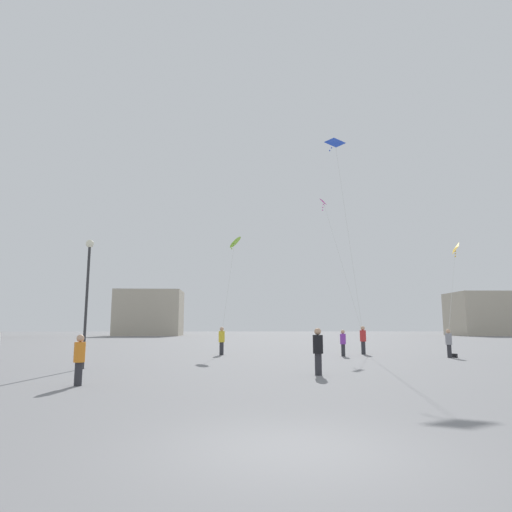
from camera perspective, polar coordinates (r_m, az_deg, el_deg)
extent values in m
plane|color=slate|center=(7.46, 4.41, -23.38)|extent=(300.00, 300.00, 0.00)
cylinder|color=#2D2D33|center=(29.72, 23.28, -11.01)|extent=(0.25, 0.25, 0.77)
cylinder|color=gray|center=(29.69, 23.19, -9.63)|extent=(0.37, 0.37, 0.67)
sphere|color=tan|center=(29.68, 23.14, -8.75)|extent=(0.25, 0.25, 0.25)
cylinder|color=#2D2D33|center=(30.07, -4.39, -11.61)|extent=(0.27, 0.27, 0.82)
cylinder|color=yellow|center=(30.04, -4.37, -10.14)|extent=(0.39, 0.39, 0.72)
sphere|color=tan|center=(30.03, -4.36, -9.20)|extent=(0.27, 0.27, 0.27)
cylinder|color=#2D2D33|center=(29.20, 10.98, -11.64)|extent=(0.24, 0.24, 0.74)
cylinder|color=purple|center=(29.17, 10.94, -10.27)|extent=(0.36, 0.36, 0.65)
sphere|color=tan|center=(29.16, 10.92, -9.40)|extent=(0.24, 0.24, 0.24)
cylinder|color=#2D2D33|center=(18.01, 7.89, -13.43)|extent=(0.27, 0.27, 0.82)
cylinder|color=black|center=(17.96, 7.84, -11.00)|extent=(0.39, 0.39, 0.71)
sphere|color=tan|center=(17.95, 7.81, -9.44)|extent=(0.27, 0.27, 0.27)
cylinder|color=#2D2D33|center=(31.53, 13.43, -11.24)|extent=(0.28, 0.28, 0.85)
cylinder|color=red|center=(31.50, 13.38, -9.80)|extent=(0.41, 0.41, 0.74)
sphere|color=tan|center=(31.49, 13.35, -8.88)|extent=(0.28, 0.28, 0.28)
cylinder|color=#2D2D33|center=(15.81, -21.56, -13.72)|extent=(0.24, 0.24, 0.73)
cylinder|color=orange|center=(15.76, -21.42, -11.25)|extent=(0.35, 0.35, 0.64)
sphere|color=tan|center=(15.75, -21.33, -9.67)|extent=(0.24, 0.24, 0.24)
pyramid|color=#D12899|center=(39.82, 8.54, 6.83)|extent=(0.83, 1.13, 0.51)
sphere|color=#D12899|center=(39.90, 8.48, 6.45)|extent=(0.10, 0.10, 0.10)
sphere|color=#D12899|center=(39.97, 8.45, 6.11)|extent=(0.10, 0.10, 0.10)
sphere|color=#D12899|center=(40.05, 8.43, 5.77)|extent=(0.10, 0.10, 0.10)
cylinder|color=silver|center=(35.27, 10.65, -0.46)|extent=(1.13, 7.30, 11.25)
pyramid|color=yellow|center=(35.08, 23.87, 0.90)|extent=(0.67, 1.22, 0.68)
sphere|color=yellow|center=(34.92, 23.91, 0.57)|extent=(0.10, 0.10, 0.10)
sphere|color=yellow|center=(34.75, 23.91, 0.27)|extent=(0.10, 0.10, 0.10)
sphere|color=yellow|center=(34.58, 23.90, -0.05)|extent=(0.10, 0.10, 0.10)
cylinder|color=silver|center=(32.26, 23.57, -3.76)|extent=(2.84, 4.19, 6.05)
pyramid|color=blue|center=(34.35, 9.99, 13.99)|extent=(1.21, 0.48, 0.72)
sphere|color=blue|center=(34.25, 9.75, 13.65)|extent=(0.10, 0.10, 0.10)
sphere|color=blue|center=(34.13, 9.53, 13.34)|extent=(0.10, 0.10, 0.10)
sphere|color=blue|center=(34.02, 9.31, 13.03)|extent=(0.10, 0.10, 0.10)
cylinder|color=silver|center=(32.23, 11.61, 2.67)|extent=(1.41, 0.59, 13.81)
cone|color=#8CD12D|center=(34.70, -2.72, 1.85)|extent=(1.12, 1.31, 0.93)
sphere|color=#8CD12D|center=(34.55, -2.84, 1.54)|extent=(0.10, 0.10, 0.10)
sphere|color=#8CD12D|center=(34.39, -2.97, 1.23)|extent=(0.10, 0.10, 0.10)
sphere|color=#8CD12D|center=(34.24, -3.10, 0.92)|extent=(0.10, 0.10, 0.10)
cylinder|color=silver|center=(32.20, -3.48, -3.61)|extent=(0.75, 4.11, 7.01)
cube|color=#B2A893|center=(91.40, -13.32, -7.03)|extent=(12.67, 9.96, 8.78)
cylinder|color=#2D2D30|center=(21.75, -20.69, -6.02)|extent=(0.12, 0.12, 5.47)
sphere|color=#EAE5C6|center=(22.05, -20.29, 1.48)|extent=(0.36, 0.36, 0.36)
cube|color=black|center=(29.97, 23.84, -11.46)|extent=(0.24, 0.35, 0.24)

